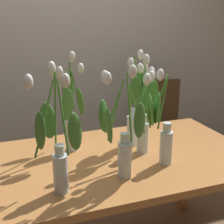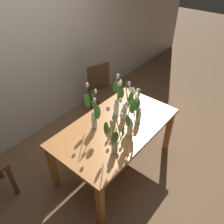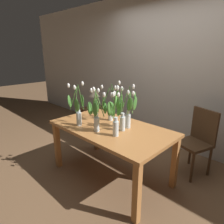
# 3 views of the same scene
# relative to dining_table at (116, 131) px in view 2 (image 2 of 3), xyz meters

# --- Properties ---
(ground_plane) EXTENTS (18.00, 18.00, 0.00)m
(ground_plane) POSITION_rel_dining_table_xyz_m (0.00, 0.00, -0.65)
(ground_plane) COLOR brown
(room_wall_rear) EXTENTS (9.00, 0.10, 2.70)m
(room_wall_rear) POSITION_rel_dining_table_xyz_m (0.00, 1.50, 0.70)
(room_wall_rear) COLOR beige
(room_wall_rear) RESTS_ON ground
(dining_table) EXTENTS (1.60, 0.90, 0.74)m
(dining_table) POSITION_rel_dining_table_xyz_m (0.00, 0.00, 0.00)
(dining_table) COLOR #B7753D
(dining_table) RESTS_ON ground
(tulip_vase_0) EXTENTS (0.17, 0.24, 0.57)m
(tulip_vase_0) POSITION_rel_dining_table_xyz_m (0.19, 0.13, 0.33)
(tulip_vase_0) COLOR silver
(tulip_vase_0) RESTS_ON dining_table
(tulip_vase_1) EXTENTS (0.26, 0.19, 0.56)m
(tulip_vase_1) POSITION_rel_dining_table_xyz_m (-0.03, -0.22, 0.31)
(tulip_vase_1) COLOR silver
(tulip_vase_1) RESTS_ON dining_table
(tulip_vase_2) EXTENTS (0.13, 0.15, 0.57)m
(tulip_vase_2) POSITION_rel_dining_table_xyz_m (0.19, -0.01, 0.28)
(tulip_vase_2) COLOR silver
(tulip_vase_2) RESTS_ON dining_table
(tulip_vase_3) EXTENTS (0.16, 0.14, 0.52)m
(tulip_vase_3) POSITION_rel_dining_table_xyz_m (0.20, -0.16, 0.29)
(tulip_vase_3) COLOR silver
(tulip_vase_3) RESTS_ON dining_table
(tulip_vase_4) EXTENTS (0.19, 0.29, 0.56)m
(tulip_vase_4) POSITION_rel_dining_table_xyz_m (-0.18, 0.19, 0.30)
(tulip_vase_4) COLOR silver
(tulip_vase_4) RESTS_ON dining_table
(tulip_vase_5) EXTENTS (0.23, 0.23, 0.58)m
(tulip_vase_5) POSITION_rel_dining_table_xyz_m (-0.35, -0.26, 0.30)
(tulip_vase_5) COLOR silver
(tulip_vase_5) RESTS_ON dining_table
(dining_chair) EXTENTS (0.51, 0.51, 0.93)m
(dining_chair) POSITION_rel_dining_table_xyz_m (0.79, 0.93, -0.12)
(dining_chair) COLOR #4C331E
(dining_chair) RESTS_ON ground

